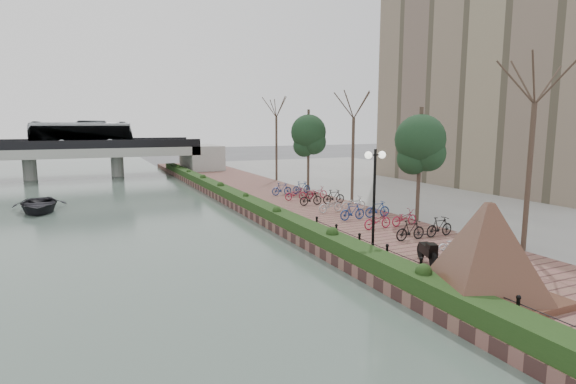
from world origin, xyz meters
TOP-DOWN VIEW (x-y plane):
  - ground at (0.00, 0.00)m, footprint 220.00×220.00m
  - river_water at (-15.00, 25.00)m, footprint 30.00×130.00m
  - promenade at (4.00, 17.50)m, footprint 8.00×75.00m
  - inland_pavement at (20.00, 17.50)m, footprint 24.00×75.00m
  - hedge at (0.60, 20.00)m, footprint 1.10×56.00m
  - chain_fence at (1.40, 2.00)m, footprint 0.10×14.10m
  - granite_monument at (1.97, -1.32)m, footprint 5.56×5.56m
  - lamppost at (1.88, 4.67)m, footprint 1.02×0.32m
  - motorcycle at (2.81, 2.29)m, footprint 1.12×1.79m
  - pedestrian at (4.00, 1.38)m, footprint 0.69×0.57m
  - bicycle_parking at (5.50, 11.85)m, footprint 2.40×19.89m
  - street_trees at (8.00, 12.68)m, footprint 3.20×37.12m
  - bridge at (-13.87, 45.00)m, footprint 36.00×10.77m
  - boat at (-12.56, 23.92)m, footprint 3.72×5.09m

SIDE VIEW (x-z plane):
  - ground at x=0.00m, z-range 0.00..0.00m
  - river_water at x=-15.00m, z-range 0.00..0.02m
  - promenade at x=4.00m, z-range 0.00..0.50m
  - inland_pavement at x=20.00m, z-range 0.00..0.50m
  - boat at x=-12.56m, z-range 0.02..1.05m
  - hedge at x=0.60m, z-range 0.50..1.10m
  - chain_fence at x=1.40m, z-range 0.50..1.20m
  - bicycle_parking at x=5.50m, z-range 0.47..1.47m
  - motorcycle at x=2.81m, z-range 0.50..1.57m
  - pedestrian at x=4.00m, z-range 0.50..2.12m
  - granite_monument at x=1.97m, z-range 0.52..3.62m
  - bridge at x=-13.87m, z-range 0.12..6.62m
  - street_trees at x=8.00m, z-range 0.29..7.09m
  - lamppost at x=1.88m, z-range 1.52..6.00m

